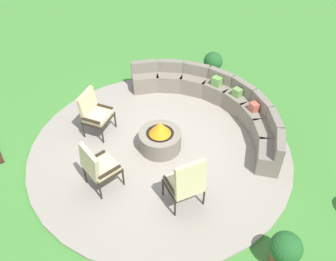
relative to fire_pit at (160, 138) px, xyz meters
The scene contains 9 objects.
ground_plane 0.33m from the fire_pit, ahead, with size 24.00×24.00×0.00m, color #478C38.
patio_circle 0.30m from the fire_pit, ahead, with size 5.61×5.61×0.06m, color #9E9384.
fire_pit is the anchor object (origin of this frame).
curved_stone_bench 1.83m from the fire_pit, 100.94° to the left, with size 4.44×2.04×0.75m.
lounge_chair_front_left 1.57m from the fire_pit, 143.11° to the right, with size 0.77×0.80×1.04m.
lounge_chair_front_right 1.57m from the fire_pit, 79.08° to the right, with size 0.67×0.64×1.09m.
lounge_chair_back_left 1.58m from the fire_pit, 14.43° to the right, with size 0.65×0.68×1.14m.
potted_plant_1 3.27m from the fire_pit, ahead, with size 0.50×0.50×0.72m.
potted_plant_3 3.31m from the fire_pit, 122.11° to the left, with size 0.52×0.52×0.70m.
Camera 1 is at (4.61, -2.76, 5.27)m, focal length 36.87 mm.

